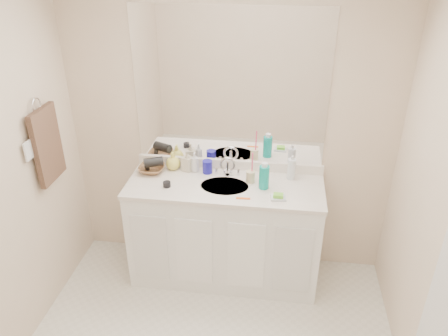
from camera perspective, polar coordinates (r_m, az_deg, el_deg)
wall_back at (r=3.46m, az=0.74°, el=4.69°), size 2.60×0.02×2.40m
vanity_cabinet at (r=3.61m, az=0.11°, el=-8.41°), size 1.50×0.55×0.85m
countertop at (r=3.37m, az=0.12°, el=-2.38°), size 1.52×0.57×0.03m
backsplash at (r=3.57m, az=0.68°, el=0.47°), size 1.52×0.03×0.08m
sink_basin at (r=3.35m, az=0.07°, el=-2.51°), size 0.37×0.37×0.02m
faucet at (r=3.48m, az=0.47°, el=-0.07°), size 0.02×0.02×0.11m
mirror at (r=3.33m, az=0.76°, el=10.35°), size 1.48×0.01×1.20m
blue_mug at (r=3.51m, az=-2.18°, el=0.16°), size 0.08×0.08×0.11m
tan_cup at (r=3.38m, az=3.48°, el=-1.15°), size 0.07×0.07×0.09m
toothbrush at (r=3.33m, az=3.70°, el=0.40°), size 0.02×0.04×0.22m
mouthwash_bottle at (r=3.29m, az=5.25°, el=-1.21°), size 0.10×0.10×0.18m
clear_pump_bottle at (r=3.45m, az=8.81°, el=-0.14°), size 0.07×0.07×0.17m
soap_dish at (r=3.21m, az=7.09°, el=-3.87°), size 0.12×0.10×0.01m
green_soap at (r=3.20m, az=7.10°, el=-3.60°), size 0.07×0.05×0.03m
orange_comb at (r=3.19m, az=2.51°, el=-3.98°), size 0.10×0.03×0.00m
dark_jar at (r=3.35m, az=-7.48°, el=-2.13°), size 0.08×0.08×0.04m
soap_bottle_white at (r=3.52m, az=-3.83°, el=0.79°), size 0.07×0.07×0.17m
soap_bottle_cream at (r=3.54m, az=-4.80°, el=0.99°), size 0.10×0.10×0.17m
soap_bottle_yellow at (r=3.58m, az=-6.68°, el=0.95°), size 0.12×0.12×0.15m
wicker_basket at (r=3.58m, az=-9.43°, el=-0.13°), size 0.22×0.22×0.05m
hair_dryer at (r=3.54m, az=-9.20°, el=0.77°), size 0.17×0.13×0.08m
towel_ring at (r=3.28m, az=-23.31°, el=7.54°), size 0.01×0.11×0.11m
hand_towel at (r=3.37m, az=-22.07°, el=2.79°), size 0.04×0.32×0.55m
switch_plate at (r=3.21m, az=-24.20°, el=2.08°), size 0.01×0.08×0.13m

